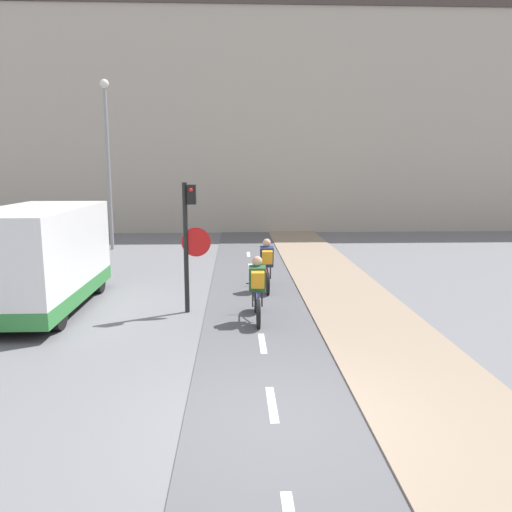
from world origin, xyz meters
TOP-DOWN VIEW (x-y plane):
  - ground_plane at (0.00, 0.00)m, footprint 120.00×120.00m
  - bike_lane at (0.00, 0.01)m, footprint 2.43×60.00m
  - sidewalk_strip at (2.41, 0.00)m, footprint 2.40×60.00m
  - building_row_background at (0.00, 22.26)m, footprint 60.00×5.20m
  - traffic_light_pole at (-1.55, 5.24)m, footprint 0.67×0.25m
  - street_lamp_far at (-5.61, 14.57)m, footprint 0.36×0.36m
  - cyclist_near at (-0.03, 4.48)m, footprint 0.46×1.77m
  - cyclist_far at (0.35, 7.26)m, footprint 0.46×1.73m
  - van at (-5.13, 5.62)m, footprint 2.10×4.86m

SIDE VIEW (x-z plane):
  - ground_plane at x=0.00m, z-range 0.00..0.00m
  - bike_lane at x=0.00m, z-range 0.00..0.02m
  - sidewalk_strip at x=2.41m, z-range 0.00..0.05m
  - cyclist_far at x=0.35m, z-range -0.02..1.42m
  - cyclist_near at x=-0.03m, z-range -0.02..1.43m
  - van at x=-5.13m, z-range -0.02..2.41m
  - traffic_light_pole at x=-1.55m, z-range 0.37..3.38m
  - street_lamp_far at x=-5.61m, z-range 0.76..7.52m
  - building_row_background at x=0.00m, z-range 0.01..11.65m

